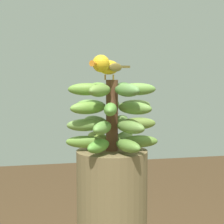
{
  "coord_description": "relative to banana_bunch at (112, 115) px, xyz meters",
  "views": [
    {
      "loc": [
        0.26,
        1.24,
        1.23
      ],
      "look_at": [
        0.0,
        0.0,
        1.1
      ],
      "focal_mm": 64.91,
      "sensor_mm": 36.0,
      "label": 1
    }
  ],
  "objects": [
    {
      "name": "perched_bird",
      "position": [
        0.02,
        0.02,
        0.16
      ],
      "size": [
        0.16,
        0.17,
        0.08
      ],
      "color": "#C68933",
      "rests_on": "banana_bunch"
    },
    {
      "name": "banana_bunch",
      "position": [
        0.0,
        0.0,
        0.0
      ],
      "size": [
        0.3,
        0.29,
        0.23
      ],
      "color": "brown",
      "rests_on": "banana_tree"
    }
  ]
}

